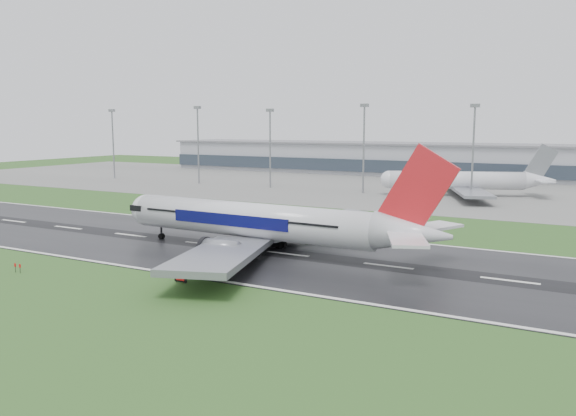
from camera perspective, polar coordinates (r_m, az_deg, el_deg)
The scene contains 12 objects.
ground at distance 132.81m, azimuth -15.43°, elevation -2.66°, with size 520.00×520.00×0.00m, color #274F1D.
runway at distance 132.81m, azimuth -15.43°, elevation -2.64°, with size 400.00×45.00×0.10m, color black.
apron at distance 238.27m, azimuth 5.74°, elevation 2.34°, with size 400.00×130.00×0.08m, color slate.
terminal at distance 293.85m, azimuth 10.27°, elevation 4.82°, with size 240.00×36.00×15.00m, color #9597A0.
main_airliner at distance 108.54m, azimuth -1.85°, elevation 0.77°, with size 69.37×66.07×20.48m, color silver, non-canonical shape.
parked_airliner at distance 206.76m, azimuth 17.13°, elevation 3.57°, with size 59.92×55.78×17.56m, color silver, non-canonical shape.
runway_sign at distance 91.65m, azimuth -10.66°, elevation -7.04°, with size 2.30×0.26×1.04m, color black, non-canonical shape.
floodmast_0 at distance 275.44m, azimuth -17.04°, elevation 5.99°, with size 0.64×0.64×30.49m, color gray.
floodmast_1 at distance 243.55m, azimuth -8.95°, elevation 6.07°, with size 0.64×0.64×31.15m, color gray.
floodmast_2 at distance 224.29m, azimuth -1.79°, elevation 5.79°, with size 0.64×0.64×29.62m, color gray.
floodmast_3 at distance 207.62m, azimuth 7.56°, elevation 5.70°, with size 0.64×0.64×30.86m, color gray.
floodmast_4 at distance 197.44m, azimuth 17.97°, elevation 5.14°, with size 0.64×0.64×30.18m, color gray.
Camera 1 is at (90.54, -94.03, 24.49)m, focal length 35.63 mm.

